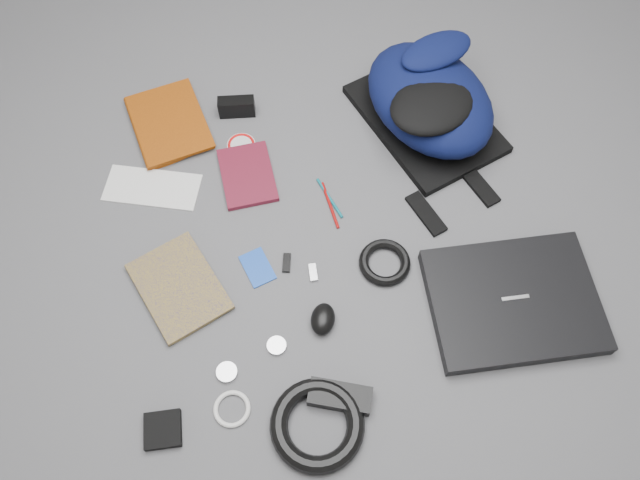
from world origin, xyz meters
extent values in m
plane|color=#4F4F51|center=(0.00, 0.00, 0.00)|extent=(4.00, 4.00, 0.00)
cube|color=black|center=(0.42, -0.26, 0.02)|extent=(0.42, 0.34, 0.04)
imported|color=#732F06|center=(-0.44, 0.43, 0.01)|extent=(0.24, 0.30, 0.03)
imported|color=#C4A10E|center=(-0.45, -0.09, 0.01)|extent=(0.26, 0.29, 0.02)
cube|color=silver|center=(-0.41, 0.26, 0.00)|extent=(0.28, 0.19, 0.00)
cube|color=#490E1B|center=(-0.15, 0.24, 0.01)|extent=(0.14, 0.20, 0.02)
cube|color=black|center=(-0.15, 0.46, 0.03)|extent=(0.11, 0.05, 0.06)
cylinder|color=silver|center=(-0.15, 0.35, 0.00)|extent=(0.09, 0.09, 0.00)
cylinder|color=#0C606D|center=(0.05, 0.13, 0.00)|extent=(0.05, 0.13, 0.01)
cylinder|color=#940C0B|center=(0.05, 0.11, 0.00)|extent=(0.02, 0.14, 0.01)
cube|color=#1746B2|center=(-0.17, -0.04, 0.00)|extent=(0.09, 0.11, 0.00)
cube|color=black|center=(-0.09, -0.04, 0.00)|extent=(0.03, 0.05, 0.01)
cube|color=#B3B3B5|center=(-0.03, -0.08, 0.00)|extent=(0.02, 0.05, 0.01)
ellipsoid|color=black|center=(-0.04, -0.21, 0.02)|extent=(0.08, 0.10, 0.04)
cylinder|color=silver|center=(-0.15, -0.25, 0.01)|extent=(0.06, 0.06, 0.01)
cylinder|color=#BCBCBE|center=(-0.28, -0.29, 0.01)|extent=(0.06, 0.06, 0.01)
torus|color=black|center=(0.15, -0.09, 0.01)|extent=(0.17, 0.17, 0.03)
cube|color=black|center=(-0.03, -0.40, 0.02)|extent=(0.15, 0.11, 0.03)
torus|color=black|center=(-0.10, -0.45, 0.02)|extent=(0.27, 0.27, 0.04)
cube|color=black|center=(-0.43, -0.39, 0.01)|extent=(0.09, 0.09, 0.02)
torus|color=silver|center=(-0.28, -0.37, 0.01)|extent=(0.11, 0.11, 0.01)
camera|label=1|loc=(-0.15, -0.72, 1.42)|focal=35.00mm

